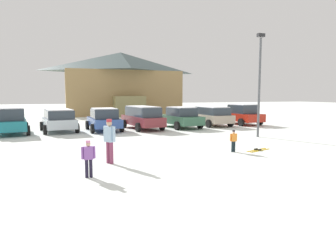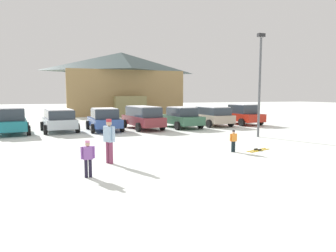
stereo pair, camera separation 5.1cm
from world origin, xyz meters
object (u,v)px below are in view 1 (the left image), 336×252
at_px(skier_child_in_purple_jacket, 88,157).
at_px(parked_blue_hatchback, 104,119).
at_px(lamp_post, 259,80).
at_px(parked_silver_wagon, 59,119).
at_px(skier_adult_in_blue_parka, 110,138).
at_px(parked_green_coupe, 181,117).
at_px(parked_red_sedan, 241,114).
at_px(skier_child_in_orange_jacket, 233,140).
at_px(parked_teal_hatchback, 11,121).
at_px(pair_of_skis, 258,150).
at_px(ski_lodge, 121,83).
at_px(parked_maroon_van, 142,117).
at_px(parked_beige_suv, 212,115).

bearing_deg(skier_child_in_purple_jacket, parked_blue_hatchback, 79.66).
distance_m(skier_child_in_purple_jacket, lamp_post, 12.35).
xyz_separation_m(parked_silver_wagon, skier_adult_in_blue_parka, (1.75, -10.96, 0.08)).
relative_size(parked_silver_wagon, parked_green_coupe, 0.95).
xyz_separation_m(parked_silver_wagon, parked_red_sedan, (14.87, -0.03, 0.01)).
bearing_deg(skier_child_in_orange_jacket, skier_child_in_purple_jacket, -162.57).
height_order(parked_blue_hatchback, skier_adult_in_blue_parka, skier_adult_in_blue_parka).
bearing_deg(skier_adult_in_blue_parka, skier_child_in_purple_jacket, -118.48).
bearing_deg(lamp_post, parked_teal_hatchback, 155.39).
bearing_deg(pair_of_skis, ski_lodge, 91.20).
relative_size(ski_lodge, parked_blue_hatchback, 3.61).
relative_size(parked_maroon_van, parked_red_sedan, 1.15).
height_order(parked_silver_wagon, parked_red_sedan, parked_red_sedan).
height_order(parked_red_sedan, skier_child_in_orange_jacket, parked_red_sedan).
bearing_deg(skier_child_in_orange_jacket, lamp_post, 42.08).
bearing_deg(lamp_post, parked_silver_wagon, 148.63).
xyz_separation_m(ski_lodge, skier_child_in_purple_jacket, (-7.20, -30.55, -3.46)).
bearing_deg(lamp_post, parked_green_coupe, 111.18).
bearing_deg(skier_child_in_purple_jacket, parked_beige_suv, 48.51).
distance_m(ski_lodge, parked_green_coupe, 18.78).
distance_m(parked_red_sedan, pair_of_skis, 12.41).
xyz_separation_m(parked_teal_hatchback, lamp_post, (14.32, -6.56, 2.57)).
bearing_deg(parked_blue_hatchback, parked_green_coupe, -0.65).
height_order(parked_maroon_van, parked_beige_suv, parked_maroon_van).
height_order(parked_silver_wagon, parked_green_coupe, parked_green_coupe).
bearing_deg(skier_adult_in_blue_parka, skier_child_in_orange_jacket, 3.37).
relative_size(parked_blue_hatchback, parked_red_sedan, 0.97).
relative_size(parked_silver_wagon, lamp_post, 0.70).
bearing_deg(pair_of_skis, skier_adult_in_blue_parka, -177.91).
distance_m(parked_blue_hatchback, lamp_post, 10.87).
distance_m(parked_blue_hatchback, parked_red_sedan, 11.84).
bearing_deg(pair_of_skis, lamp_post, 53.43).
xyz_separation_m(parked_blue_hatchback, parked_red_sedan, (11.83, 0.49, 0.05)).
distance_m(parked_maroon_van, skier_adult_in_blue_parka, 11.25).
height_order(skier_child_in_orange_jacket, lamp_post, lamp_post).
relative_size(parked_silver_wagon, parked_maroon_van, 0.88).
height_order(ski_lodge, parked_red_sedan, ski_lodge).
relative_size(skier_adult_in_blue_parka, skier_child_in_orange_jacket, 1.69).
height_order(ski_lodge, pair_of_skis, ski_lodge).
height_order(parked_teal_hatchback, parked_maroon_van, parked_teal_hatchback).
distance_m(parked_teal_hatchback, lamp_post, 15.95).
distance_m(parked_green_coupe, skier_adult_in_blue_parka, 12.62).
bearing_deg(skier_child_in_purple_jacket, skier_adult_in_blue_parka, 61.52).
bearing_deg(parked_red_sedan, parked_silver_wagon, 179.89).
height_order(parked_blue_hatchback, parked_beige_suv, parked_blue_hatchback).
bearing_deg(skier_adult_in_blue_parka, parked_green_coupe, 55.28).
bearing_deg(parked_green_coupe, pair_of_skis, -91.81).
relative_size(parked_teal_hatchback, pair_of_skis, 2.95).
relative_size(skier_child_in_purple_jacket, pair_of_skis, 0.82).
height_order(parked_green_coupe, skier_child_in_purple_jacket, parked_green_coupe).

